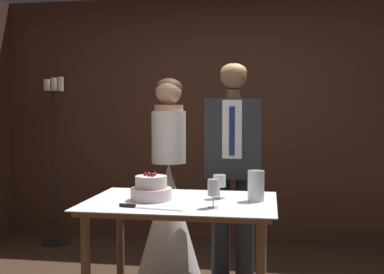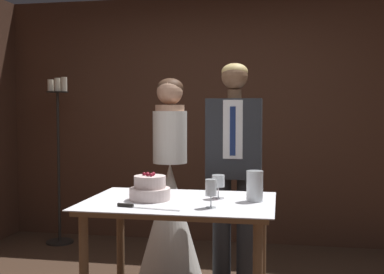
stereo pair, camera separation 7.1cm
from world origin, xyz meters
name	(u,v)px [view 2 (the right image)]	position (x,y,z in m)	size (l,w,h in m)	color
wall_back	(221,120)	(0.00, 2.13, 1.28)	(4.87, 0.12, 2.56)	#472B1E
cake_table	(180,217)	(-0.01, 0.06, 0.71)	(1.20, 0.84, 0.81)	brown
tiered_cake	(150,189)	(-0.21, 0.04, 0.88)	(0.26, 0.26, 0.18)	beige
cake_knife	(136,206)	(-0.22, -0.21, 0.82)	(0.39, 0.09, 0.02)	silver
wine_glass_near	(218,182)	(0.22, 0.17, 0.92)	(0.08, 0.08, 0.15)	silver
wine_glass_middle	(211,189)	(0.21, -0.13, 0.92)	(0.07, 0.07, 0.17)	silver
hurricane_candle	(255,187)	(0.46, 0.12, 0.90)	(0.11, 0.11, 0.19)	silver
bride	(170,204)	(-0.28, 0.93, 0.61)	(0.54, 0.54, 1.65)	white
groom	(234,159)	(0.25, 0.93, 1.00)	(0.43, 0.25, 1.76)	#282B30
candle_stand	(59,158)	(-1.64, 1.72, 0.89)	(0.28, 0.28, 1.72)	black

